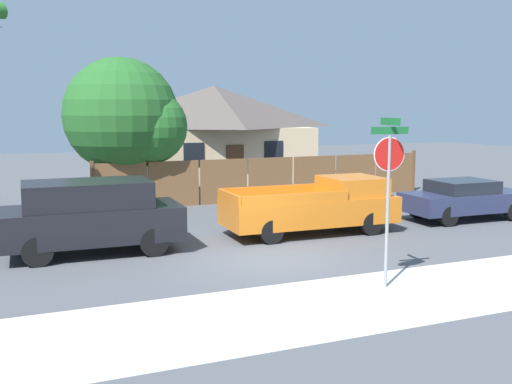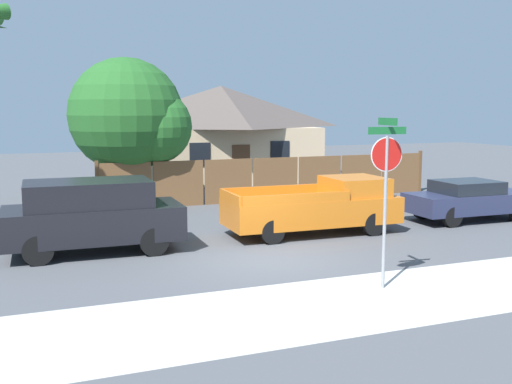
% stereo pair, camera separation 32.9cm
% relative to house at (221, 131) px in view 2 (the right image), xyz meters
% --- Properties ---
extents(ground_plane, '(80.00, 80.00, 0.00)m').
position_rel_house_xyz_m(ground_plane, '(-4.22, -16.37, -2.53)').
color(ground_plane, '#4C4F54').
extents(sidewalk_strip, '(36.00, 3.20, 0.01)m').
position_rel_house_xyz_m(sidewalk_strip, '(-4.22, -19.97, -2.52)').
color(sidewalk_strip, beige).
rests_on(sidewalk_strip, ground).
extents(wooden_fence, '(14.22, 0.12, 1.85)m').
position_rel_house_xyz_m(wooden_fence, '(-0.22, -7.60, -1.65)').
color(wooden_fence, brown).
rests_on(wooden_fence, ground).
extents(house, '(9.74, 6.35, 4.87)m').
position_rel_house_xyz_m(house, '(0.00, 0.00, 0.00)').
color(house, beige).
rests_on(house, ground).
extents(oak_tree, '(4.58, 4.36, 5.65)m').
position_rel_house_xyz_m(oak_tree, '(-5.75, -6.55, 0.84)').
color(oak_tree, brown).
rests_on(oak_tree, ground).
extents(red_suv, '(4.53, 2.11, 1.89)m').
position_rel_house_xyz_m(red_suv, '(-8.16, -13.98, -1.51)').
color(red_suv, black).
rests_on(red_suv, ground).
extents(orange_pickup, '(5.22, 2.06, 1.65)m').
position_rel_house_xyz_m(orange_pickup, '(-1.62, -13.99, -1.71)').
color(orange_pickup, orange).
rests_on(orange_pickup, ground).
extents(parked_sedan, '(4.34, 1.90, 1.35)m').
position_rel_house_xyz_m(parked_sedan, '(4.05, -13.98, -1.82)').
color(parked_sedan, '#282D4C').
rests_on(parked_sedan, ground).
extents(stop_sign, '(0.84, 0.76, 3.53)m').
position_rel_house_xyz_m(stop_sign, '(-2.92, -19.42, -0.14)').
color(stop_sign, gray).
rests_on(stop_sign, ground).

